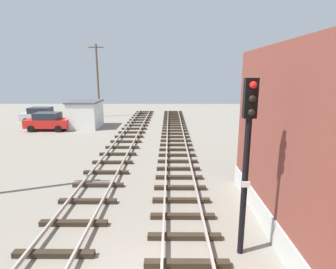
{
  "coord_description": "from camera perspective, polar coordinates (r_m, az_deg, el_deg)",
  "views": [
    {
      "loc": [
        0.47,
        -5.42,
        5.49
      ],
      "look_at": [
        0.37,
        10.61,
        1.83
      ],
      "focal_mm": 28.64,
      "sensor_mm": 36.0,
      "label": 1
    }
  ],
  "objects": [
    {
      "name": "signal_mast",
      "position": [
        7.99,
        16.49,
        -3.03
      ],
      "size": [
        0.36,
        0.4,
        5.37
      ],
      "color": "black",
      "rests_on": "ground"
    },
    {
      "name": "utility_pole_far",
      "position": [
        35.7,
        -14.72,
        11.21
      ],
      "size": [
        1.8,
        0.24,
        9.04
      ],
      "color": "brown",
      "rests_on": "ground"
    },
    {
      "name": "parked_car_red",
      "position": [
        28.83,
        -24.16,
        2.58
      ],
      "size": [
        4.2,
        2.04,
        1.76
      ],
      "color": "red",
      "rests_on": "ground"
    },
    {
      "name": "parked_car_silver",
      "position": [
        33.67,
        -25.44,
        3.79
      ],
      "size": [
        4.2,
        2.04,
        1.76
      ],
      "color": "#B7B7BC",
      "rests_on": "ground"
    },
    {
      "name": "control_hut",
      "position": [
        28.99,
        -17.14,
        4.16
      ],
      "size": [
        3.0,
        3.8,
        2.76
      ],
      "color": "silver",
      "rests_on": "ground"
    }
  ]
}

